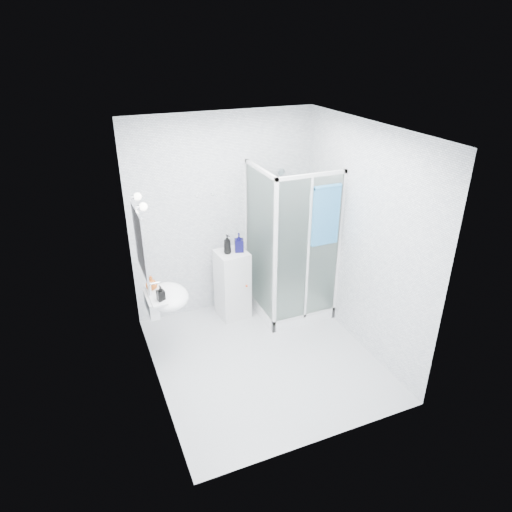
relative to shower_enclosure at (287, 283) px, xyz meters
name	(u,v)px	position (x,y,z in m)	size (l,w,h in m)	color
room	(265,258)	(-0.67, -0.77, 0.85)	(2.40, 2.60, 2.60)	white
shower_enclosure	(287,283)	(0.00, 0.00, 0.00)	(0.90, 0.95, 2.00)	white
wall_basin	(165,297)	(-1.66, -0.32, 0.35)	(0.46, 0.56, 0.35)	white
mirror	(139,242)	(-1.85, -0.32, 1.05)	(0.02, 0.60, 0.70)	white
vanity_lights	(140,201)	(-1.80, -0.32, 1.47)	(0.10, 0.40, 0.08)	silver
wall_hooks	(205,195)	(-0.92, 0.49, 1.17)	(0.23, 0.06, 0.03)	silver
storage_cabinet	(232,284)	(-0.67, 0.24, 0.01)	(0.41, 0.42, 0.91)	silver
hand_towel	(326,214)	(0.26, -0.40, 1.07)	(0.34, 0.05, 0.73)	teal
shampoo_bottle_a	(227,244)	(-0.73, 0.24, 0.59)	(0.10, 0.10, 0.25)	black
shampoo_bottle_b	(239,243)	(-0.58, 0.24, 0.59)	(0.11, 0.11, 0.24)	#0C0A3E
soap_dispenser_orange	(151,283)	(-1.77, -0.20, 0.50)	(0.13, 0.13, 0.17)	#B34E15
soap_dispenser_black	(161,293)	(-1.72, -0.46, 0.50)	(0.08, 0.08, 0.17)	black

